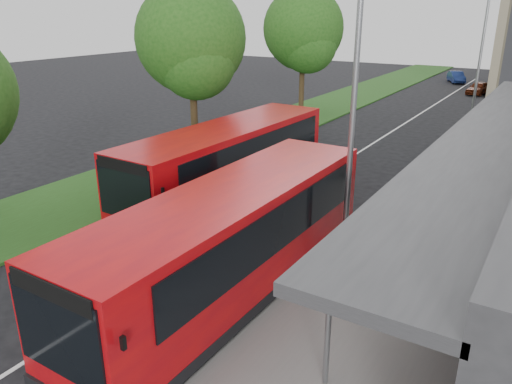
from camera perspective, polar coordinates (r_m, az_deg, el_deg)
ground at (r=15.81m, az=-7.34°, el=-7.40°), size 120.00×120.00×0.00m
pavement at (r=31.69m, az=25.71°, el=5.07°), size 5.00×80.00×0.15m
grass_verge at (r=35.40m, az=4.38°, el=8.39°), size 5.00×80.00×0.10m
lane_centre_line at (r=28.21m, az=12.23°, el=4.82°), size 0.12×70.00×0.01m
kerb_dashes at (r=31.12m, az=20.55°, el=5.42°), size 0.12×56.00×0.01m
tree_mid at (r=25.53m, az=-7.37°, el=16.23°), size 5.37×5.37×8.62m
tree_far at (r=35.63m, az=5.44°, el=17.52°), size 5.44×5.44×8.74m
lamp_post_near at (r=13.87m, az=10.72°, el=9.21°), size 1.44×0.28×8.00m
lamp_post_far at (r=33.18m, az=24.14°, el=14.11°), size 1.44×0.28×8.00m
bus_main at (r=13.10m, az=-2.75°, el=-5.74°), size 2.91×10.73×3.03m
bus_second at (r=19.69m, az=-3.23°, el=3.28°), size 3.03×10.80×3.04m
litter_bin at (r=22.24m, az=22.28°, el=1.35°), size 0.64×0.64×1.03m
bollard at (r=30.93m, az=23.64°, el=6.06°), size 0.15×0.15×0.90m
car_near at (r=49.97m, az=24.10°, el=10.81°), size 1.95×3.55×1.14m
car_far at (r=57.25m, az=21.92°, el=12.10°), size 2.53×3.67×1.14m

